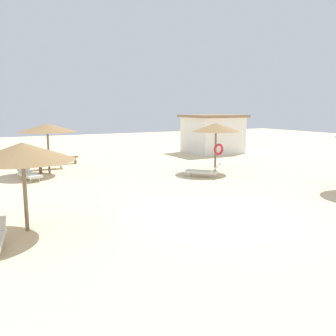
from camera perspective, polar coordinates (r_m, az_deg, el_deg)
ground_plane at (r=12.56m, az=6.56°, el=-7.42°), size 80.00×80.00×0.00m
parasol_0 at (r=20.95m, az=-18.82°, el=6.11°), size 3.20×3.20×2.82m
parasol_1 at (r=11.18m, az=-22.35°, el=2.42°), size 3.04×3.04×2.68m
parasol_3 at (r=20.69m, az=7.72°, el=6.41°), size 2.84×2.84×2.83m
lounger_0 at (r=19.65m, az=-21.47°, el=-0.90°), size 1.12×1.99×0.71m
lounger_3 at (r=19.18m, az=5.75°, el=-0.50°), size 1.76×1.79×0.76m
lounger_5 at (r=22.70m, az=-18.68°, el=0.61°), size 1.89×0.76×0.79m
bench_0 at (r=21.30m, az=-21.26°, el=-0.04°), size 1.51×0.43×0.49m
bench_1 at (r=24.60m, az=-15.95°, el=1.46°), size 1.54×0.58×0.49m
beach_cabana at (r=29.79m, az=7.16°, el=5.50°), size 4.38×4.19×3.13m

